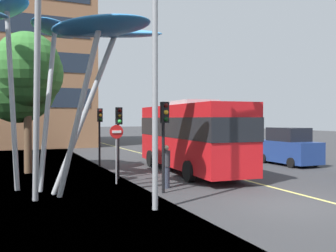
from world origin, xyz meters
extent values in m
cube|color=#38383A|center=(0.00, 0.00, -0.05)|extent=(120.00, 240.00, 0.10)
cube|color=#E0D666|center=(1.61, 0.00, 0.00)|extent=(0.16, 144.00, 0.01)
cube|color=red|center=(0.37, 7.98, 1.95)|extent=(2.95, 9.97, 3.20)
cube|color=black|center=(0.37, 7.98, 2.40)|extent=(2.98, 10.07, 1.03)
cube|color=yellow|center=(0.64, 12.84, 3.25)|extent=(1.33, 0.17, 0.36)
cube|color=#B2B2B7|center=(0.37, 7.98, 3.67)|extent=(1.99, 3.54, 0.24)
cylinder|color=black|center=(1.74, 10.97, 0.48)|extent=(0.33, 0.97, 0.96)
cylinder|color=black|center=(-0.66, 11.10, 0.48)|extent=(0.33, 0.97, 0.96)
cylinder|color=black|center=(1.42, 5.21, 0.48)|extent=(0.33, 0.97, 0.96)
cylinder|color=black|center=(-0.98, 5.35, 0.48)|extent=(0.33, 0.97, 0.96)
cylinder|color=#9EA0A5|center=(-5.79, 4.57, 3.07)|extent=(2.50, 0.77, 6.21)
ellipsoid|color=#4CA3E5|center=(-4.65, 4.30, 6.13)|extent=(3.82, 1.99, 0.64)
cylinder|color=#9EA0A5|center=(-6.99, 6.18, 3.35)|extent=(1.03, 1.62, 6.74)
ellipsoid|color=#4299E0|center=(-6.61, 6.86, 6.69)|extent=(2.91, 3.45, 0.48)
cylinder|color=#9EA0A5|center=(-8.33, 6.59, 3.68)|extent=(0.59, 1.04, 7.37)
ellipsoid|color=#4299E0|center=(-8.49, 6.98, 7.35)|extent=(2.34, 3.30, 0.53)
cylinder|color=#9EA0A5|center=(-7.61, 3.13, 3.96)|extent=(0.24, 1.90, 7.96)
cylinder|color=#9EA0A5|center=(-6.16, 3.69, 3.03)|extent=(1.52, 1.37, 6.10)
ellipsoid|color=#388EDB|center=(-5.54, 3.14, 6.05)|extent=(3.92, 3.74, 0.73)
cylinder|color=black|center=(-3.02, 3.44, 1.75)|extent=(0.12, 0.12, 3.49)
cube|color=black|center=(-3.02, 3.30, 3.09)|extent=(0.28, 0.24, 0.80)
sphere|color=#390706|center=(-3.02, 3.17, 3.35)|extent=(0.18, 0.18, 0.18)
sphere|color=orange|center=(-3.02, 3.17, 3.09)|extent=(0.18, 0.18, 0.18)
sphere|color=black|center=(-3.02, 3.17, 2.83)|extent=(0.18, 0.18, 0.18)
cylinder|color=black|center=(-3.71, 7.36, 1.69)|extent=(0.12, 0.12, 3.38)
cube|color=black|center=(-3.71, 7.22, 2.98)|extent=(0.28, 0.24, 0.80)
sphere|color=#390706|center=(-3.71, 7.09, 3.24)|extent=(0.18, 0.18, 0.18)
sphere|color=#3A2707|center=(-3.71, 7.09, 2.98)|extent=(0.18, 0.18, 0.18)
sphere|color=green|center=(-3.71, 7.09, 2.72)|extent=(0.18, 0.18, 0.18)
cylinder|color=black|center=(-3.48, 12.29, 1.73)|extent=(0.12, 0.12, 3.46)
cube|color=black|center=(-3.48, 12.15, 3.06)|extent=(0.28, 0.24, 0.80)
sphere|color=#390706|center=(-3.48, 12.02, 3.32)|extent=(0.18, 0.18, 0.18)
sphere|color=orange|center=(-3.48, 12.02, 3.06)|extent=(0.18, 0.18, 0.18)
sphere|color=black|center=(-3.48, 12.02, 2.80)|extent=(0.18, 0.18, 0.18)
cube|color=navy|center=(7.46, 8.54, 0.83)|extent=(1.81, 4.17, 1.29)
cube|color=black|center=(7.46, 8.54, 1.89)|extent=(1.67, 2.29, 0.83)
cylinder|color=black|center=(8.37, 9.84, 0.30)|extent=(0.20, 0.60, 0.60)
cylinder|color=black|center=(6.56, 9.84, 0.30)|extent=(0.20, 0.60, 0.60)
cylinder|color=black|center=(8.37, 7.25, 0.30)|extent=(0.20, 0.60, 0.60)
cylinder|color=black|center=(6.56, 7.25, 0.30)|extent=(0.20, 0.60, 0.60)
cube|color=black|center=(7.76, 14.77, 0.79)|extent=(1.80, 3.83, 1.23)
cube|color=black|center=(7.76, 14.77, 1.78)|extent=(1.66, 2.10, 0.75)
cylinder|color=black|center=(8.66, 15.96, 0.30)|extent=(0.20, 0.60, 0.60)
cylinder|color=black|center=(6.86, 15.96, 0.30)|extent=(0.20, 0.60, 0.60)
cylinder|color=black|center=(8.66, 13.58, 0.30)|extent=(0.20, 0.60, 0.60)
cylinder|color=black|center=(6.86, 13.58, 0.30)|extent=(0.20, 0.60, 0.60)
cube|color=silver|center=(7.39, 21.65, 0.81)|extent=(1.76, 4.28, 1.26)
cube|color=black|center=(7.39, 21.65, 1.77)|extent=(1.62, 2.35, 0.65)
cylinder|color=black|center=(8.27, 22.98, 0.30)|extent=(0.20, 0.60, 0.60)
cylinder|color=black|center=(6.51, 22.98, 0.30)|extent=(0.20, 0.60, 0.60)
cylinder|color=black|center=(8.27, 20.33, 0.30)|extent=(0.20, 0.60, 0.60)
cylinder|color=black|center=(6.51, 20.33, 0.30)|extent=(0.20, 0.60, 0.60)
cylinder|color=gray|center=(-4.27, 1.11, 3.96)|extent=(0.18, 0.18, 7.92)
cylinder|color=brown|center=(-7.53, 11.12, 1.57)|extent=(0.40, 0.40, 3.14)
sphere|color=#387A33|center=(-7.57, 10.14, 5.55)|extent=(3.23, 3.23, 3.23)
sphere|color=#387A33|center=(-7.95, 11.97, 4.61)|extent=(3.98, 3.98, 3.98)
sphere|color=#387A33|center=(-7.45, 10.58, 5.17)|extent=(3.40, 3.40, 3.40)
cylinder|color=#2D3342|center=(-2.52, 4.34, 0.44)|extent=(0.29, 0.29, 0.89)
cylinder|color=#333338|center=(-2.52, 4.34, 1.22)|extent=(0.34, 0.34, 0.66)
sphere|color=tan|center=(-2.52, 4.34, 1.66)|extent=(0.22, 0.22, 0.22)
cylinder|color=gray|center=(-4.15, 6.08, 1.29)|extent=(0.08, 0.08, 2.59)
cylinder|color=red|center=(-4.15, 6.05, 2.29)|extent=(0.60, 0.03, 0.60)
cube|color=white|center=(-4.15, 6.02, 2.29)|extent=(0.40, 0.04, 0.11)
camera|label=1|loc=(-8.49, -9.77, 2.85)|focal=40.06mm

